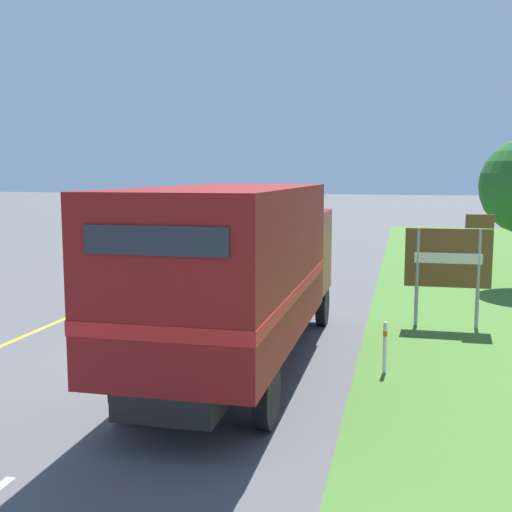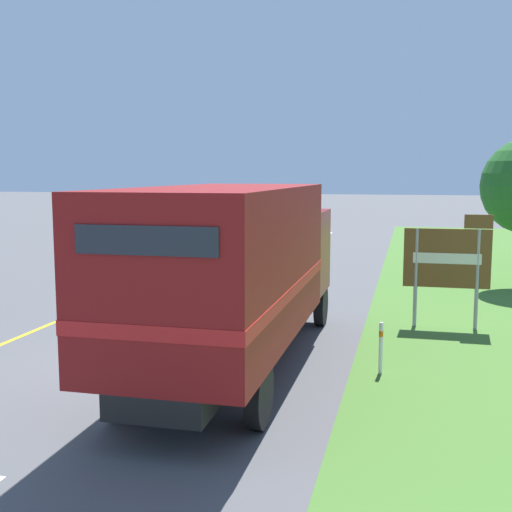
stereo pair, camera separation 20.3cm
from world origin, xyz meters
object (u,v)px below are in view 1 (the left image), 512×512
delineator_post (385,346)px  horse_trailer_truck (240,267)px  lead_car_white (241,238)px  highway_sign (450,260)px

delineator_post → horse_trailer_truck: bearing=-171.3°
horse_trailer_truck → lead_car_white: bearing=104.2°
highway_sign → delineator_post: size_ratio=2.82×
horse_trailer_truck → delineator_post: bearing=8.7°
horse_trailer_truck → lead_car_white: (-3.51, 13.85, -0.92)m
lead_car_white → delineator_post: 14.79m
horse_trailer_truck → highway_sign: bearing=47.5°
delineator_post → lead_car_white: bearing=114.5°
horse_trailer_truck → highway_sign: size_ratio=3.21×
lead_car_white → highway_sign: highway_sign is taller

